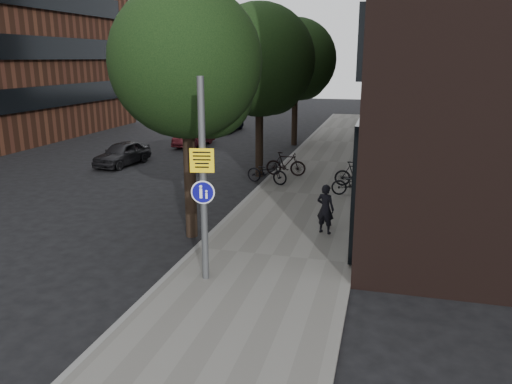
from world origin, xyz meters
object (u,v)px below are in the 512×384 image
(parked_car_near, at_px, (122,153))
(signpost, at_px, (203,181))
(parked_bike_facade_near, at_px, (354,184))
(pedestrian, at_px, (325,209))

(parked_car_near, bearing_deg, signpost, -46.13)
(parked_car_near, bearing_deg, parked_bike_facade_near, -8.59)
(signpost, bearing_deg, parked_car_near, 115.11)
(parked_bike_facade_near, xyz_separation_m, parked_car_near, (-12.08, 3.39, 0.03))
(signpost, relative_size, parked_bike_facade_near, 2.74)
(signpost, distance_m, parked_car_near, 15.29)
(pedestrian, relative_size, parked_bike_facade_near, 0.87)
(pedestrian, height_order, parked_car_near, pedestrian)
(parked_bike_facade_near, bearing_deg, signpost, 156.48)
(signpost, height_order, parked_bike_facade_near, signpost)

